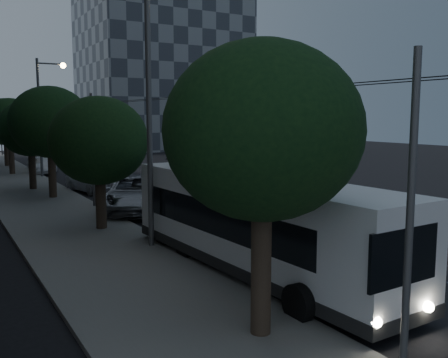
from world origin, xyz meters
name	(u,v)px	position (x,y,z in m)	size (l,w,h in m)	color
ground	(293,236)	(0.00, 0.00, 0.00)	(120.00, 120.00, 0.00)	black
sidewalk	(21,187)	(-7.50, 20.00, 0.07)	(5.00, 90.00, 0.15)	slate
tram_rails	(158,179)	(2.50, 20.00, 0.01)	(4.52, 90.00, 0.02)	gray
overhead_wires	(57,136)	(-4.97, 20.00, 3.47)	(2.23, 90.00, 6.00)	black
building_distant_right	(162,68)	(18.00, 55.00, 12.00)	(22.00, 18.00, 24.00)	#373D46
trolleybus	(251,222)	(-4.10, -3.14, 1.61)	(3.01, 11.75, 5.63)	silver
pickup_silver	(137,194)	(-3.61, 8.19, 0.91)	(3.01, 6.52, 1.81)	gray
car_white_a	(91,180)	(-3.84, 15.89, 0.77)	(1.82, 4.54, 1.55)	silver
car_white_b	(92,175)	(-2.77, 19.54, 0.62)	(1.75, 4.29, 1.25)	silver
car_white_c	(47,165)	(-4.30, 27.89, 0.71)	(1.49, 4.28, 1.41)	white
car_white_d	(42,164)	(-4.30, 30.03, 0.65)	(1.54, 3.83, 1.30)	silver
tree_0	(262,132)	(-6.50, -7.19, 4.51)	(4.18, 4.18, 6.42)	#2E221A
tree_1	(99,141)	(-6.50, 4.64, 3.81)	(4.07, 4.07, 5.66)	#2E221A
tree_2	(50,122)	(-6.59, 14.00, 4.48)	(4.55, 4.55, 6.54)	#2E221A
tree_3	(30,128)	(-7.00, 18.15, 4.05)	(4.03, 4.03, 5.89)	#2E221A
tree_4	(10,122)	(-7.00, 27.91, 4.38)	(4.17, 4.17, 6.28)	#2E221A
tree_5	(5,122)	(-6.50, 35.31, 4.29)	(4.87, 4.87, 6.50)	#2E221A
streetlamp_near	(160,75)	(-5.33, 0.94, 6.26)	(2.51, 0.44, 10.44)	#545456
streetlamp_far	(44,106)	(-4.80, 25.01, 5.60)	(2.26, 0.44, 9.22)	#545456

